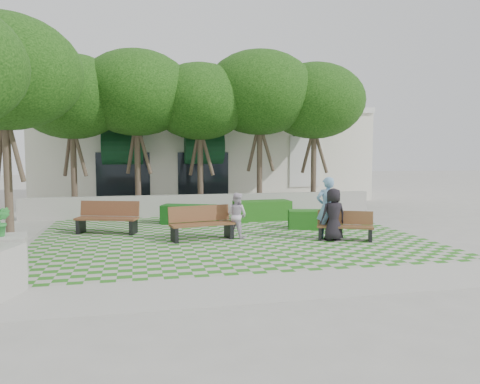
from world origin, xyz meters
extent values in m
plane|color=gray|center=(0.00, 0.00, 0.00)|extent=(90.00, 90.00, 0.00)
plane|color=#2B721E|center=(0.00, 1.00, 0.01)|extent=(12.00, 12.00, 0.00)
cube|color=#9E9B93|center=(0.00, -4.70, 0.01)|extent=(16.00, 2.00, 0.01)
cube|color=#9E9B93|center=(0.00, 6.20, 0.45)|extent=(15.00, 0.36, 0.90)
cube|color=brown|center=(3.41, -0.39, 0.43)|extent=(1.77, 1.17, 0.06)
cube|color=brown|center=(3.51, -0.17, 0.68)|extent=(1.60, 0.81, 0.43)
cube|color=black|center=(2.72, -0.08, 0.21)|extent=(0.28, 0.47, 0.42)
cube|color=black|center=(4.10, -0.70, 0.21)|extent=(0.28, 0.47, 0.42)
cube|color=brown|center=(-0.90, 0.62, 0.50)|extent=(2.07, 0.97, 0.07)
cube|color=brown|center=(-0.95, 0.91, 0.80)|extent=(1.98, 0.51, 0.50)
cube|color=black|center=(-1.77, 0.46, 0.24)|extent=(0.21, 0.56, 0.49)
cube|color=black|center=(-0.03, 0.79, 0.24)|extent=(0.21, 0.56, 0.49)
cube|color=brown|center=(-3.86, 2.42, 0.51)|extent=(2.14, 1.23, 0.07)
cube|color=brown|center=(-3.77, 2.70, 0.82)|extent=(1.99, 0.78, 0.51)
cube|color=black|center=(-4.73, 2.71, 0.25)|extent=(0.29, 0.58, 0.50)
cube|color=black|center=(-3.00, 2.14, 0.25)|extent=(0.29, 0.58, 0.50)
cube|color=#184D14|center=(3.33, 1.89, 0.33)|extent=(2.00, 1.18, 0.66)
cube|color=#1B5216|center=(2.02, 4.26, 0.39)|extent=(2.28, 1.02, 0.78)
cube|color=#134716|center=(-0.94, 3.99, 0.36)|extent=(2.20, 1.52, 0.72)
cube|color=#9E9B93|center=(-5.69, -2.95, 0.47)|extent=(1.10, 1.10, 0.95)
imported|color=#2C8A37|center=(-5.69, -2.95, 1.26)|extent=(0.39, 0.33, 0.63)
imported|color=#6B9CC4|center=(3.01, 0.07, 0.98)|extent=(0.75, 0.53, 1.95)
imported|color=black|center=(3.03, -0.36, 0.81)|extent=(0.83, 0.57, 1.63)
imported|color=silver|center=(0.24, 0.78, 0.72)|extent=(0.87, 0.88, 1.44)
cylinder|color=#47382B|center=(-5.50, 7.60, 1.82)|extent=(0.26, 0.26, 3.64)
ellipsoid|color=#1E4C11|center=(-5.50, 7.60, 5.07)|extent=(4.80, 4.80, 3.60)
cylinder|color=#47382B|center=(-2.80, 7.60, 1.90)|extent=(0.26, 0.26, 3.81)
ellipsoid|color=#1E4C11|center=(-2.80, 7.60, 5.30)|extent=(5.00, 5.00, 3.75)
cylinder|color=#47382B|center=(0.00, 7.60, 1.79)|extent=(0.26, 0.26, 3.58)
ellipsoid|color=#1E4C11|center=(0.00, 7.60, 4.99)|extent=(4.60, 4.60, 3.45)
cylinder|color=#47382B|center=(2.80, 7.60, 1.96)|extent=(0.26, 0.26, 3.92)
ellipsoid|color=#1E4C11|center=(2.80, 7.60, 5.46)|extent=(5.20, 5.20, 3.90)
cylinder|color=#47382B|center=(5.50, 7.60, 1.85)|extent=(0.26, 0.26, 3.70)
ellipsoid|color=#1E4C11|center=(5.50, 7.60, 5.15)|extent=(4.80, 4.80, 3.60)
cylinder|color=#47382B|center=(-7.00, 3.00, 1.90)|extent=(0.26, 0.26, 3.81)
ellipsoid|color=#1E4C11|center=(-7.00, 3.00, 5.30)|extent=(5.00, 5.00, 3.75)
cube|color=silver|center=(1.00, 14.20, 2.50)|extent=(18.00, 8.00, 5.00)
cube|color=white|center=(1.00, 10.20, 5.00)|extent=(18.00, 0.30, 0.30)
cube|color=black|center=(6.00, 10.18, 2.20)|extent=(1.40, 0.10, 2.40)
cylinder|color=#103B1F|center=(-3.50, 10.18, 3.00)|extent=(3.00, 1.80, 1.80)
cube|color=black|center=(-3.50, 10.18, 1.60)|extent=(2.60, 0.08, 2.20)
cylinder|color=#103B1F|center=(0.50, 10.18, 3.00)|extent=(3.00, 1.80, 1.80)
cube|color=black|center=(0.50, 10.18, 1.60)|extent=(2.60, 0.08, 2.20)
camera|label=1|loc=(-2.88, -13.66, 2.76)|focal=35.00mm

